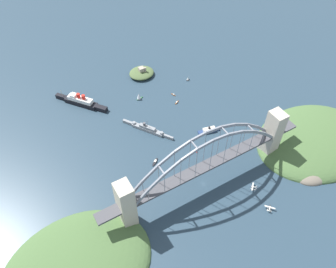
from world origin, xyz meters
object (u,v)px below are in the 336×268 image
Objects in this scene: harbor_arch_bridge at (206,165)px; seaplane_taxiing_near_bridge at (253,187)px; small_boat_3 at (139,96)px; ocean_liner at (81,101)px; fort_island_mid_harbor at (142,73)px; seaplane_second_in_formation at (270,208)px; small_boat_2 at (188,79)px; naval_cruiser at (147,129)px; channel_marker_buoy at (197,152)px; small_boat_0 at (177,102)px; harbor_ferry_steamer at (209,130)px; small_boat_4 at (173,95)px; small_boat_1 at (155,162)px.

seaplane_taxiing_near_bridge is at bearing -37.02° from harbor_arch_bridge.
ocean_liner is at bearing 157.43° from small_boat_3.
fort_island_mid_harbor is 4.00× the size of seaplane_second_in_formation.
naval_cruiser is at bearing -149.07° from small_boat_2.
seaplane_taxiing_near_bridge is 3.47× the size of channel_marker_buoy.
channel_marker_buoy is at bearing 108.55° from seaplane_taxiing_near_bridge.
naval_cruiser is 6.63× the size of seaplane_second_in_formation.
seaplane_taxiing_near_bridge is (12.75, -246.10, -2.54)m from fort_island_mid_harbor.
fort_island_mid_harbor is 55.80m from small_boat_3.
naval_cruiser is (55.74, -90.96, -2.43)m from ocean_liner.
naval_cruiser is 66.53m from small_boat_0.
small_boat_3 reaches higher than channel_marker_buoy.
small_boat_3 reaches higher than harbor_ferry_steamer.
seaplane_second_in_formation is 210.91m from small_boat_4.
small_boat_0 is 93.17m from channel_marker_buoy.
seaplane_second_in_formation is at bearing -56.62° from harbor_arch_bridge.
small_boat_0 is 17.25m from small_boat_4.
channel_marker_buoy is at bearing -94.15° from fort_island_mid_harbor.
ocean_liner is 80.71m from small_boat_3.
seaplane_taxiing_near_bridge is 164.52m from small_boat_0.
channel_marker_buoy is (18.92, 41.76, -32.70)m from harbor_arch_bridge.
seaplane_taxiing_near_bridge is (116.16, -229.35, -3.78)m from ocean_liner.
seaplane_second_in_formation is at bearing -95.22° from seaplane_taxiing_near_bridge.
naval_cruiser is at bearing 119.08° from channel_marker_buoy.
harbor_arch_bridge is 38.89× the size of small_boat_2.
seaplane_second_in_formation is (10.05, -275.66, -2.15)m from fort_island_mid_harbor.
ocean_liner reaches higher than seaplane_taxiing_near_bridge.
seaplane_second_in_formation reaches higher than small_boat_1.
harbor_arch_bridge reaches higher than naval_cruiser.
harbor_ferry_steamer is at bearing 85.35° from seaplane_second_in_formation.
harbor_arch_bridge is at bearing -117.23° from small_boat_2.
naval_cruiser is 2.14× the size of harbor_ferry_steamer.
ocean_liner is 2.31× the size of harbor_ferry_steamer.
harbor_ferry_steamer is (67.96, -42.04, -0.68)m from naval_cruiser.
seaplane_second_in_formation is 106.97m from channel_marker_buoy.
harbor_ferry_steamer is 2.65× the size of small_boat_3.
small_boat_0 is 53.66m from small_boat_2.
seaplane_second_in_formation is at bearing -100.90° from small_boat_2.
small_boat_0 is 3.04× the size of channel_marker_buoy.
small_boat_3 is at bearing -179.28° from small_boat_2.
small_boat_1 is 162.86m from small_boat_2.
naval_cruiser reaches higher than small_boat_3.
ocean_liner is 8.99× the size of small_boat_4.
small_boat_0 is (116.88, -64.83, -4.89)m from ocean_liner.
harbor_arch_bridge is 56.31m from channel_marker_buoy.
harbor_ferry_steamer reaches higher than seaplane_second_in_formation.
harbor_arch_bridge is 167.60m from small_boat_3.
harbor_arch_bridge reaches higher than seaplane_taxiing_near_bridge.
small_boat_3 is 1.47× the size of small_boat_4.
small_boat_3 is (35.19, 110.93, 4.40)m from small_boat_1.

